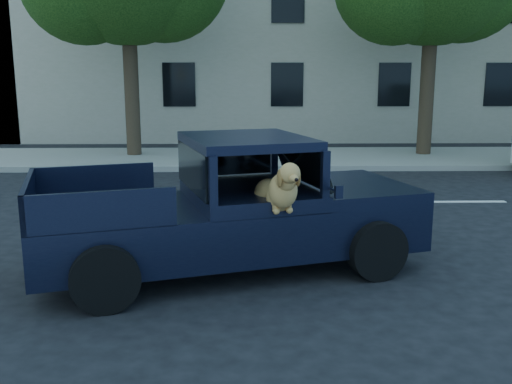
% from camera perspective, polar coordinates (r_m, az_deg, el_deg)
% --- Properties ---
extents(ground, '(120.00, 120.00, 0.00)m').
position_cam_1_polar(ground, '(8.41, 2.93, -6.24)').
color(ground, black).
rests_on(ground, ground).
extents(far_sidewalk, '(60.00, 4.00, 0.15)m').
position_cam_1_polar(far_sidewalk, '(17.37, 0.80, 3.40)').
color(far_sidewalk, gray).
rests_on(far_sidewalk, ground).
extents(lane_stripes, '(21.60, 0.14, 0.01)m').
position_cam_1_polar(lane_stripes, '(11.95, 11.38, -1.00)').
color(lane_stripes, silver).
rests_on(lane_stripes, ground).
extents(building_main, '(26.00, 6.00, 9.00)m').
position_cam_1_polar(building_main, '(24.81, 7.45, 16.05)').
color(building_main, beige).
rests_on(building_main, ground).
extents(pickup_truck, '(5.35, 3.30, 1.79)m').
position_cam_1_polar(pickup_truck, '(7.62, -3.23, -3.41)').
color(pickup_truck, black).
rests_on(pickup_truck, ground).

